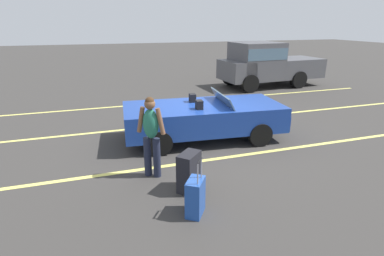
{
  "coord_description": "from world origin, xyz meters",
  "views": [
    {
      "loc": [
        -2.67,
        -7.25,
        2.98
      ],
      "look_at": [
        -0.68,
        -1.14,
        0.75
      ],
      "focal_mm": 28.53,
      "sensor_mm": 36.0,
      "label": 1
    }
  ],
  "objects_px": {
    "convertible_car": "(211,117)",
    "traveler_person": "(151,133)",
    "suitcase_medium_bright": "(195,197)",
    "parked_pickup_truck_near": "(264,64)",
    "suitcase_large_black": "(189,172)"
  },
  "relations": [
    {
      "from": "suitcase_medium_bright",
      "to": "convertible_car",
      "type": "bearing_deg",
      "value": -80.85
    },
    {
      "from": "convertible_car",
      "to": "suitcase_medium_bright",
      "type": "bearing_deg",
      "value": -110.3
    },
    {
      "from": "convertible_car",
      "to": "parked_pickup_truck_near",
      "type": "distance_m",
      "value": 7.61
    },
    {
      "from": "convertible_car",
      "to": "suitcase_medium_bright",
      "type": "relative_size",
      "value": 4.37
    },
    {
      "from": "convertible_car",
      "to": "parked_pickup_truck_near",
      "type": "bearing_deg",
      "value": 54.0
    },
    {
      "from": "suitcase_large_black",
      "to": "parked_pickup_truck_near",
      "type": "xyz_separation_m",
      "value": [
        6.35,
        8.14,
        0.74
      ]
    },
    {
      "from": "traveler_person",
      "to": "suitcase_large_black",
      "type": "bearing_deg",
      "value": -110.23
    },
    {
      "from": "suitcase_medium_bright",
      "to": "traveler_person",
      "type": "bearing_deg",
      "value": -40.69
    },
    {
      "from": "convertible_car",
      "to": "traveler_person",
      "type": "height_order",
      "value": "traveler_person"
    },
    {
      "from": "suitcase_large_black",
      "to": "suitcase_medium_bright",
      "type": "distance_m",
      "value": 0.78
    },
    {
      "from": "traveler_person",
      "to": "parked_pickup_truck_near",
      "type": "height_order",
      "value": "parked_pickup_truck_near"
    },
    {
      "from": "suitcase_large_black",
      "to": "parked_pickup_truck_near",
      "type": "relative_size",
      "value": 0.14
    },
    {
      "from": "convertible_car",
      "to": "traveler_person",
      "type": "bearing_deg",
      "value": -134.08
    },
    {
      "from": "convertible_car",
      "to": "traveler_person",
      "type": "distance_m",
      "value": 2.54
    },
    {
      "from": "convertible_car",
      "to": "suitcase_large_black",
      "type": "relative_size",
      "value": 5.78
    }
  ]
}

